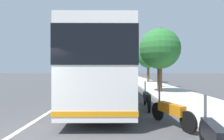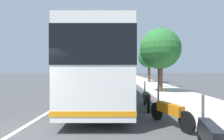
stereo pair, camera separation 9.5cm
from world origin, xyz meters
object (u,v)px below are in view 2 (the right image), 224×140
at_px(motorcycle_far_end, 211,139).
at_px(roadside_tree_mid_block, 160,49).
at_px(motorcycle_by_tree, 170,111).
at_px(car_side_street, 116,75).
at_px(car_behind_bus, 114,74).
at_px(car_oncoming, 113,76).
at_px(coach_bus, 103,67).
at_px(motorcycle_angled, 146,98).
at_px(utility_pole, 161,58).
at_px(roadside_tree_far_block, 149,57).

xyz_separation_m(motorcycle_far_end, roadside_tree_mid_block, (11.30, -1.54, 3.06)).
bearing_deg(motorcycle_by_tree, car_side_street, -18.44).
distance_m(car_behind_bus, roadside_tree_mid_block, 36.40).
distance_m(car_oncoming, car_side_street, 8.18).
xyz_separation_m(coach_bus, car_oncoming, (23.56, -0.04, -1.32)).
bearing_deg(car_oncoming, motorcycle_by_tree, -173.46).
bearing_deg(car_behind_bus, motorcycle_far_end, -176.73).
relative_size(car_behind_bus, roadside_tree_mid_block, 0.87).
xyz_separation_m(motorcycle_angled, roadside_tree_mid_block, (5.98, -2.00, 3.07)).
height_order(coach_bus, utility_pole, utility_pole).
distance_m(car_side_street, roadside_tree_mid_block, 27.80).
height_order(car_oncoming, car_side_street, car_side_street).
relative_size(motorcycle_by_tree, utility_pole, 0.33).
distance_m(coach_bus, motorcycle_by_tree, 5.39).
bearing_deg(roadside_tree_mid_block, utility_pole, -14.26).
bearing_deg(utility_pole, motorcycle_far_end, 170.47).
relative_size(motorcycle_angled, car_side_street, 0.53).
bearing_deg(car_oncoming, motorcycle_far_end, -173.66).
bearing_deg(roadside_tree_far_block, car_side_street, 19.05).
bearing_deg(utility_pole, car_side_street, 12.10).
distance_m(motorcycle_by_tree, roadside_tree_far_block, 21.77).
bearing_deg(car_side_street, roadside_tree_mid_block, -172.42).
bearing_deg(car_side_street, coach_bus, 178.82).
relative_size(motorcycle_angled, utility_pole, 0.38).
xyz_separation_m(coach_bus, car_side_street, (31.73, -0.34, -1.31)).
distance_m(motorcycle_angled, utility_pole, 10.92).
bearing_deg(motorcycle_angled, motorcycle_far_end, -172.21).
xyz_separation_m(car_oncoming, roadside_tree_mid_block, (-19.20, -4.21, 2.82)).
bearing_deg(motorcycle_far_end, roadside_tree_far_block, 4.67).
bearing_deg(roadside_tree_mid_block, coach_bus, 135.64).
distance_m(motorcycle_angled, roadside_tree_mid_block, 7.01).
bearing_deg(utility_pole, coach_bus, 148.03).
relative_size(motorcycle_angled, car_oncoming, 0.56).
distance_m(motorcycle_by_tree, car_behind_bus, 44.90).
height_order(roadside_tree_mid_block, utility_pole, utility_pole).
height_order(motorcycle_by_tree, car_oncoming, car_oncoming).
bearing_deg(roadside_tree_mid_block, motorcycle_by_tree, 169.33).
bearing_deg(car_side_street, car_behind_bus, 2.82).
bearing_deg(motorcycle_angled, coach_bus, 57.06).
distance_m(coach_bus, car_oncoming, 23.59).
xyz_separation_m(coach_bus, motorcycle_angled, (-1.62, -2.26, -1.58)).
distance_m(coach_bus, utility_pole, 10.10).
xyz_separation_m(car_side_street, roadside_tree_far_block, (-14.84, -5.12, 2.99)).
bearing_deg(motorcycle_by_tree, car_oncoming, -16.80).
bearing_deg(motorcycle_angled, utility_pole, -13.98).
height_order(car_side_street, utility_pole, utility_pole).
distance_m(motorcycle_by_tree, roadside_tree_mid_block, 9.47).
bearing_deg(motorcycle_angled, roadside_tree_mid_block, -15.71).
xyz_separation_m(car_side_street, utility_pole, (-23.21, -4.98, 2.37)).
relative_size(motorcycle_by_tree, car_oncoming, 0.49).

